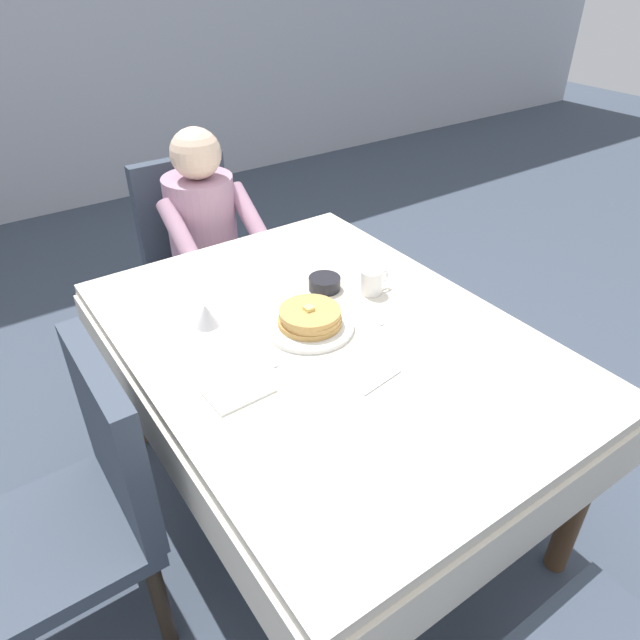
# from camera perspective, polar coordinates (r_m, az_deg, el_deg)

# --- Properties ---
(ground_plane) EXTENTS (14.00, 14.00, 0.00)m
(ground_plane) POSITION_cam_1_polar(r_m,az_deg,el_deg) (2.28, 0.52, -16.87)
(ground_plane) COLOR #3D4756
(dining_table_main) EXTENTS (1.12, 1.52, 0.74)m
(dining_table_main) POSITION_cam_1_polar(r_m,az_deg,el_deg) (1.82, 0.63, -3.80)
(dining_table_main) COLOR silver
(dining_table_main) RESTS_ON ground
(chair_diner) EXTENTS (0.44, 0.45, 0.93)m
(chair_diner) POSITION_cam_1_polar(r_m,az_deg,el_deg) (2.80, -12.17, 6.95)
(chair_diner) COLOR #384251
(chair_diner) RESTS_ON ground
(diner_person) EXTENTS (0.40, 0.43, 1.12)m
(diner_person) POSITION_cam_1_polar(r_m,az_deg,el_deg) (2.61, -11.10, 8.43)
(diner_person) COLOR #B2849E
(diner_person) RESTS_ON ground
(chair_left_side) EXTENTS (0.45, 0.44, 0.93)m
(chair_left_side) POSITION_cam_1_polar(r_m,az_deg,el_deg) (1.70, -21.99, -15.88)
(chair_left_side) COLOR #384251
(chair_left_side) RESTS_ON ground
(plate_breakfast) EXTENTS (0.28, 0.28, 0.02)m
(plate_breakfast) POSITION_cam_1_polar(r_m,az_deg,el_deg) (1.79, -1.09, -0.59)
(plate_breakfast) COLOR white
(plate_breakfast) RESTS_ON dining_table_main
(breakfast_stack) EXTENTS (0.20, 0.20, 0.06)m
(breakfast_stack) POSITION_cam_1_polar(r_m,az_deg,el_deg) (1.78, -0.98, 0.31)
(breakfast_stack) COLOR tan
(breakfast_stack) RESTS_ON plate_breakfast
(cup_coffee) EXTENTS (0.11, 0.08, 0.08)m
(cup_coffee) POSITION_cam_1_polar(r_m,az_deg,el_deg) (1.96, 5.12, 3.81)
(cup_coffee) COLOR white
(cup_coffee) RESTS_ON dining_table_main
(bowl_butter) EXTENTS (0.11, 0.11, 0.04)m
(bowl_butter) POSITION_cam_1_polar(r_m,az_deg,el_deg) (1.99, 0.45, 3.64)
(bowl_butter) COLOR black
(bowl_butter) RESTS_ON dining_table_main
(syrup_pitcher) EXTENTS (0.08, 0.08, 0.07)m
(syrup_pitcher) POSITION_cam_1_polar(r_m,az_deg,el_deg) (1.82, -11.16, 0.47)
(syrup_pitcher) COLOR silver
(syrup_pitcher) RESTS_ON dining_table_main
(fork_left_of_plate) EXTENTS (0.02, 0.18, 0.00)m
(fork_left_of_plate) POSITION_cam_1_polar(r_m,az_deg,el_deg) (1.70, -6.03, -3.11)
(fork_left_of_plate) COLOR silver
(fork_left_of_plate) RESTS_ON dining_table_main
(knife_right_of_plate) EXTENTS (0.03, 0.20, 0.00)m
(knife_right_of_plate) POSITION_cam_1_polar(r_m,az_deg,el_deg) (1.88, 4.07, 0.86)
(knife_right_of_plate) COLOR silver
(knife_right_of_plate) RESTS_ON dining_table_main
(spoon_near_edge) EXTENTS (0.15, 0.04, 0.00)m
(spoon_near_edge) POSITION_cam_1_polar(r_m,az_deg,el_deg) (1.60, 6.08, -6.09)
(spoon_near_edge) COLOR silver
(spoon_near_edge) RESTS_ON dining_table_main
(napkin_folded) EXTENTS (0.17, 0.13, 0.01)m
(napkin_folded) POSITION_cam_1_polar(r_m,az_deg,el_deg) (1.57, -8.03, -6.93)
(napkin_folded) COLOR white
(napkin_folded) RESTS_ON dining_table_main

